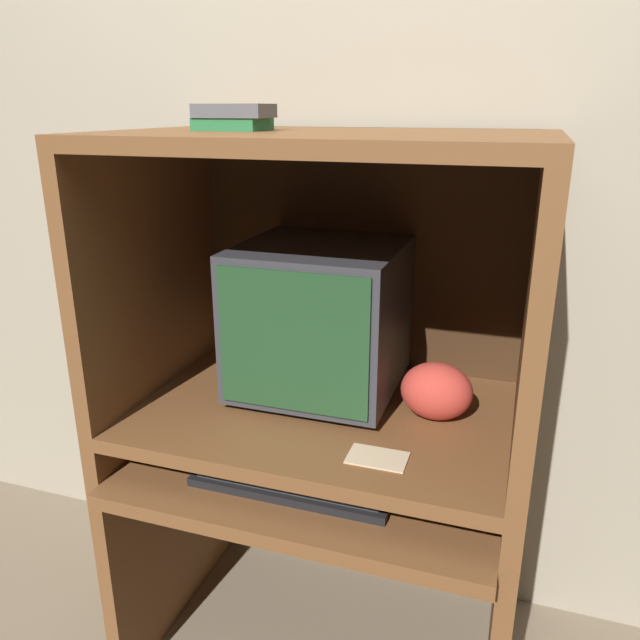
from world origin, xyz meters
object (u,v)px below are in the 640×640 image
crt_monitor (320,318)px  mouse (426,506)px  keyboard (293,483)px  snack_bag (436,391)px  book_stack (234,117)px

crt_monitor → mouse: size_ratio=7.09×
crt_monitor → keyboard: 0.42m
crt_monitor → snack_bag: bearing=-11.1°
snack_bag → book_stack: 0.80m
keyboard → book_stack: book_stack is taller
keyboard → book_stack: size_ratio=2.79×
book_stack → keyboard: bearing=-41.8°
crt_monitor → keyboard: bearing=-84.6°
keyboard → snack_bag: snack_bag is taller
keyboard → snack_bag: bearing=37.0°
crt_monitor → mouse: crt_monitor is taller
snack_bag → book_stack: size_ratio=1.02×
keyboard → mouse: same height
keyboard → mouse: bearing=1.4°
crt_monitor → snack_bag: size_ratio=2.40×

